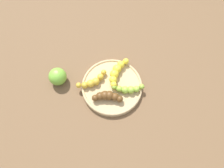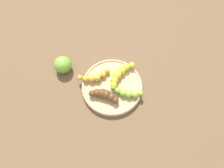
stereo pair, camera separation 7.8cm
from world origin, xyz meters
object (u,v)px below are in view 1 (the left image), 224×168
Objects in this scene: banana_yellow at (117,72)px; banana_overripe at (108,96)px; banana_green at (128,89)px; apple_green at (58,77)px; banana_spotted at (93,81)px; fruit_bowl at (112,87)px.

banana_yellow is 0.11m from banana_overripe.
banana_yellow is 1.19× the size of banana_overripe.
apple_green is at bearing -101.61° from banana_green.
banana_spotted is at bearing -104.42° from banana_green.
banana_yellow is 1.97× the size of apple_green.
banana_spotted is 1.48× the size of apple_green.
banana_yellow reaches higher than banana_green.
apple_green reaches higher than banana_green.
banana_overripe reaches higher than banana_green.
apple_green is at bearing -128.22° from banana_spotted.
apple_green is (0.00, -0.27, 0.00)m from banana_green.
fruit_bowl is 1.72× the size of banana_yellow.
banana_spotted is at bearing 93.45° from apple_green.
banana_overripe is (0.04, -0.07, 0.00)m from banana_green.
banana_green reaches higher than fruit_bowl.
fruit_bowl is 0.21m from apple_green.
apple_green reaches higher than banana_yellow.
banana_green is 0.08m from banana_yellow.
banana_green is 1.20× the size of banana_spotted.
banana_overripe is at bearing 11.91° from banana_spotted.
banana_overripe is (0.10, -0.01, 0.00)m from banana_yellow.
apple_green is at bearing 30.12° from banana_yellow.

